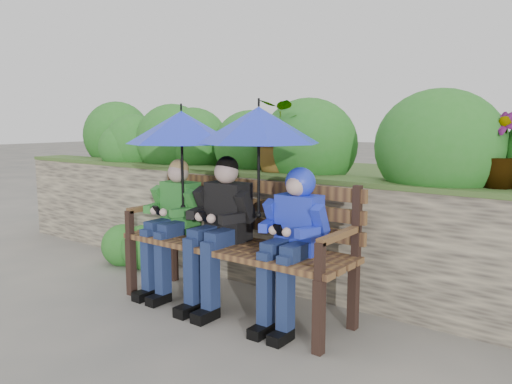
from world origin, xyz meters
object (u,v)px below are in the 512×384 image
Objects in this scene: boy_middle at (220,223)px; park_bench at (239,235)px; boy_left at (172,218)px; boy_right at (292,232)px; umbrella_left at (181,127)px; umbrella_right at (259,125)px.

park_bench is at bearing 39.81° from boy_middle.
boy_right is at bearing 0.62° from boy_left.
park_bench is 0.18m from boy_middle.
umbrella_left reaches higher than boy_left.
boy_left is 0.54m from boy_middle.
boy_middle is 0.86m from umbrella_right.
boy_left is at bearing -179.59° from umbrella_right.
boy_left is at bearing -171.88° from park_bench.
boy_right is (0.67, 0.02, 0.02)m from boy_middle.
umbrella_left is 1.00× the size of umbrella_right.
umbrella_right reaches higher than boy_right.
boy_middle is (-0.12, -0.10, 0.10)m from park_bench.
park_bench is 0.67m from boy_left.
boy_middle is 1.05× the size of boy_right.
umbrella_left reaches higher than boy_middle.
park_bench is at bearing 8.12° from boy_left.
umbrella_right is (0.38, 0.01, 0.77)m from boy_middle.
boy_left is (-0.66, -0.09, 0.08)m from park_bench.
umbrella_left is at bearing -179.29° from boy_right.
boy_right is at bearing -8.38° from park_bench.
boy_right is at bearing 1.55° from boy_middle.
park_bench is 1.70× the size of boy_left.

